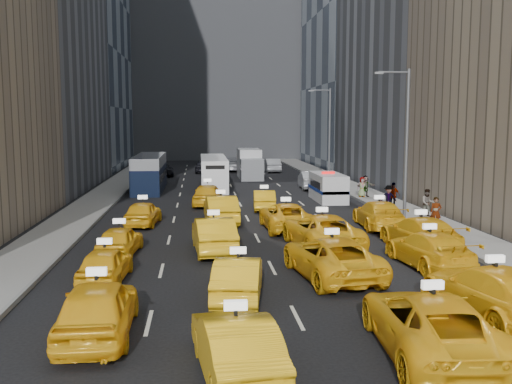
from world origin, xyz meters
TOP-DOWN VIEW (x-y plane):
  - ground at (0.00, 0.00)m, footprint 160.00×160.00m
  - sidewalk_west at (-10.50, 25.00)m, footprint 3.00×90.00m
  - sidewalk_east at (10.50, 25.00)m, footprint 3.00×90.00m
  - curb_west at (-9.05, 25.00)m, footprint 0.15×90.00m
  - curb_east at (9.05, 25.00)m, footprint 0.15×90.00m
  - building_backdrop at (0.00, 72.00)m, footprint 30.00×12.00m
  - streetlight_near at (9.18, 12.00)m, footprint 2.15×0.22m
  - streetlight_far at (9.18, 32.00)m, footprint 2.15×0.22m
  - taxi_0 at (-5.80, -4.98)m, footprint 2.04×4.88m
  - taxi_1 at (-2.14, -7.87)m, footprint 2.18×4.79m
  - taxi_2 at (2.98, -7.02)m, footprint 3.08×5.98m
  - taxi_3 at (5.94, -4.66)m, footprint 3.00×5.91m
  - taxi_4 at (-6.48, 0.62)m, footprint 1.82×3.98m
  - taxi_5 at (-1.66, -1.88)m, footprint 2.12×4.55m
  - taxi_6 at (2.10, 0.37)m, footprint 3.38×6.01m
  - taxi_7 at (6.47, 1.52)m, footprint 2.54×5.26m
  - taxi_8 at (-6.52, 4.95)m, footprint 1.94×4.03m
  - taxi_9 at (-2.30, 5.09)m, footprint 2.10×5.05m
  - taxi_10 at (2.81, 5.40)m, footprint 3.31×6.12m
  - taxi_11 at (7.30, 4.53)m, footprint 2.61×5.58m
  - taxi_12 at (-6.18, 12.26)m, footprint 2.09×4.32m
  - taxi_13 at (-1.68, 12.52)m, footprint 2.02×5.09m
  - taxi_14 at (1.82, 10.16)m, footprint 2.61×5.40m
  - taxi_15 at (7.11, 10.11)m, footprint 2.48×5.40m
  - taxi_16 at (-2.34, 19.57)m, footprint 2.44×4.87m
  - taxi_17 at (1.45, 17.38)m, footprint 1.73×4.17m
  - nypd_van at (6.73, 21.17)m, footprint 2.61×5.34m
  - double_decker at (-7.19, 29.35)m, footprint 3.45×10.45m
  - city_bus at (-1.62, 30.60)m, footprint 2.36×10.67m
  - box_truck at (2.38, 38.55)m, footprint 2.51×6.69m
  - misc_car_0 at (6.83, 28.73)m, footprint 1.94×4.84m
  - misc_car_1 at (-6.80, 41.78)m, footprint 2.45×4.87m
  - misc_car_2 at (1.21, 47.29)m, footprint 2.61×5.74m
  - misc_car_3 at (-2.43, 45.45)m, footprint 2.01×4.44m
  - misc_car_4 at (5.69, 45.78)m, footprint 1.73×4.79m
  - pedestrian_0 at (10.10, 9.31)m, footprint 0.72×0.62m
  - pedestrian_1 at (11.00, 12.64)m, footprint 0.89×0.59m
  - pedestrian_2 at (9.47, 15.40)m, footprint 1.11×0.58m
  - pedestrian_3 at (9.98, 16.03)m, footprint 1.07×0.56m
  - pedestrian_4 at (9.59, 21.94)m, footprint 0.76×0.42m
  - pedestrian_5 at (9.87, 22.01)m, footprint 1.58×0.70m

SIDE VIEW (x-z plane):
  - ground at x=0.00m, z-range 0.00..0.00m
  - sidewalk_west at x=-10.50m, z-range 0.00..0.15m
  - sidewalk_east at x=10.50m, z-range 0.00..0.15m
  - curb_west at x=-9.05m, z-range 0.00..0.18m
  - curb_east at x=9.05m, z-range 0.00..0.18m
  - misc_car_1 at x=-6.80m, z-range 0.00..1.32m
  - taxi_4 at x=-6.48m, z-range 0.00..1.32m
  - taxi_8 at x=-6.52m, z-range 0.00..1.33m
  - taxi_17 at x=1.45m, z-range 0.00..1.34m
  - taxi_12 at x=-6.18m, z-range 0.00..1.42m
  - taxi_5 at x=-1.66m, z-range 0.00..1.44m
  - taxi_7 at x=6.47m, z-range 0.00..1.48m
  - taxi_14 at x=1.82m, z-range 0.00..1.48m
  - misc_car_3 at x=-2.43m, z-range 0.00..1.48m
  - taxi_1 at x=-2.14m, z-range 0.00..1.52m
  - taxi_15 at x=7.11m, z-range 0.00..1.53m
  - misc_car_0 at x=6.83m, z-range 0.00..1.56m
  - misc_car_4 at x=5.69m, z-range 0.00..1.57m
  - taxi_11 at x=7.30m, z-range 0.00..1.58m
  - taxi_6 at x=2.10m, z-range 0.00..1.58m
  - taxi_16 at x=-2.34m, z-range 0.00..1.59m
  - taxi_2 at x=2.98m, z-range 0.00..1.61m
  - taxi_9 at x=-2.30m, z-range 0.00..1.62m
  - taxi_10 at x=2.81m, z-range 0.00..1.63m
  - misc_car_2 at x=1.21m, z-range 0.00..1.63m
  - taxi_3 at x=5.94m, z-range 0.00..1.64m
  - taxi_13 at x=-1.68m, z-range 0.00..1.65m
  - taxi_0 at x=-5.80m, z-range 0.00..1.65m
  - pedestrian_4 at x=9.59m, z-range 0.15..1.69m
  - pedestrian_2 at x=9.47m, z-range 0.15..1.79m
  - pedestrian_5 at x=9.87m, z-range 0.15..1.80m
  - pedestrian_0 at x=10.10m, z-range 0.15..1.82m
  - nypd_van at x=6.73m, z-range -0.11..2.10m
  - pedestrian_1 at x=11.00m, z-range 0.15..1.85m
  - pedestrian_3 at x=9.98m, z-range 0.15..1.91m
  - city_bus at x=-1.62m, z-range -0.02..2.73m
  - double_decker at x=-7.19m, z-range -0.02..2.97m
  - box_truck at x=2.38m, z-range -0.03..2.99m
  - streetlight_near at x=9.18m, z-range 0.42..9.42m
  - streetlight_far at x=9.18m, z-range 0.42..9.42m
  - building_backdrop at x=0.00m, z-range 0.00..40.00m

